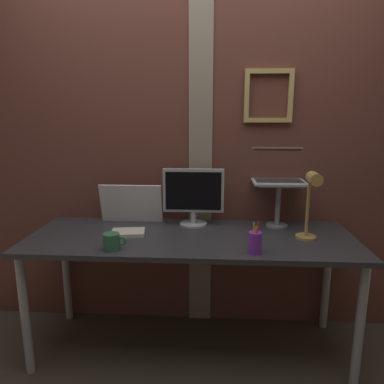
% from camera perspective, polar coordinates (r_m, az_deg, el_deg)
% --- Properties ---
extents(ground_plane, '(6.00, 6.00, 0.00)m').
position_cam_1_polar(ground_plane, '(2.59, -0.41, -22.57)').
color(ground_plane, '#4C4238').
extents(brick_wall_back, '(3.51, 0.16, 2.41)m').
position_cam_1_polar(brick_wall_back, '(2.49, 0.11, 5.93)').
color(brick_wall_back, brown).
rests_on(brick_wall_back, ground_plane).
extents(desk, '(1.96, 0.69, 0.76)m').
position_cam_1_polar(desk, '(2.21, -0.16, -8.74)').
color(desk, '#333338').
rests_on(desk, ground_plane).
extents(monitor, '(0.40, 0.18, 0.38)m').
position_cam_1_polar(monitor, '(2.35, 0.23, -0.27)').
color(monitor, '#ADB2B7').
rests_on(monitor, desk).
extents(laptop_stand, '(0.28, 0.22, 0.29)m').
position_cam_1_polar(laptop_stand, '(2.39, 13.52, -0.90)').
color(laptop_stand, gray).
rests_on(laptop_stand, desk).
extents(laptop, '(0.34, 0.31, 0.22)m').
position_cam_1_polar(laptop, '(2.43, 13.41, 3.06)').
color(laptop, '#ADB2B7').
rests_on(laptop, laptop_stand).
extents(whiteboard_panel, '(0.42, 0.07, 0.26)m').
position_cam_1_polar(whiteboard_panel, '(2.45, -9.62, -1.82)').
color(whiteboard_panel, white).
rests_on(whiteboard_panel, desk).
extents(desk_lamp, '(0.12, 0.20, 0.41)m').
position_cam_1_polar(desk_lamp, '(2.13, 18.35, -0.97)').
color(desk_lamp, tan).
rests_on(desk_lamp, desk).
extents(pen_cup, '(0.07, 0.07, 0.17)m').
position_cam_1_polar(pen_cup, '(1.94, 9.97, -7.86)').
color(pen_cup, purple).
rests_on(pen_cup, desk).
extents(coffee_mug, '(0.13, 0.09, 0.09)m').
position_cam_1_polar(coffee_mug, '(2.01, -12.60, -7.67)').
color(coffee_mug, '#33724C').
rests_on(coffee_mug, desk).
extents(paper_clutter_stack, '(0.22, 0.17, 0.02)m').
position_cam_1_polar(paper_clutter_stack, '(2.24, -10.10, -6.37)').
color(paper_clutter_stack, silver).
rests_on(paper_clutter_stack, desk).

